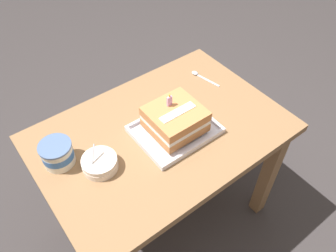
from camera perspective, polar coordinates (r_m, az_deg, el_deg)
The scene contains 7 objects.
ground_plane at distance 1.95m, azimuth -0.85°, elevation -14.58°, with size 8.00×8.00×0.00m, color #383333.
dining_table at distance 1.46m, azimuth -1.09°, elevation -3.74°, with size 1.01×0.69×0.69m.
foil_tray at distance 1.37m, azimuth 1.16°, elevation -0.72°, with size 0.32×0.26×0.02m.
birthday_cake at distance 1.32m, azimuth 1.21°, elevation 1.19°, with size 0.21×0.20×0.15m.
bowl_stack at distance 1.27m, azimuth -11.47°, elevation -6.20°, with size 0.13×0.13×0.10m.
ice_cream_tub at distance 1.31m, azimuth -18.21°, elevation -4.48°, with size 0.12×0.12×0.10m.
serving_spoon_near_tray at distance 1.64m, azimuth 5.17°, elevation 8.59°, with size 0.05×0.16×0.01m.
Camera 1 is at (-0.54, -0.75, 1.72)m, focal length 36.02 mm.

